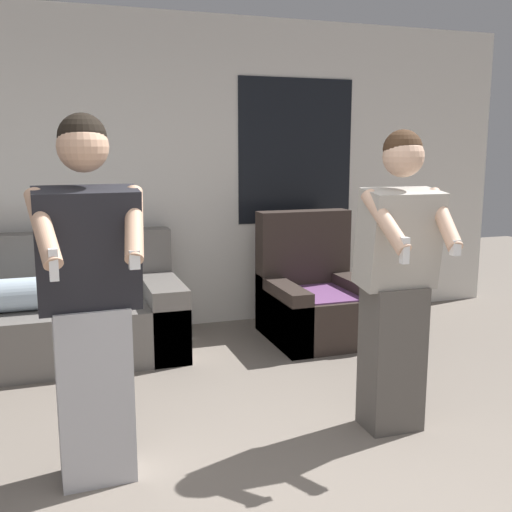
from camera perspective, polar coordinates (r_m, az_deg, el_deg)
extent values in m
cube|color=silver|center=(5.25, -9.93, 7.59)|extent=(6.86, 0.06, 2.70)
cube|color=black|center=(5.56, 3.82, 9.92)|extent=(1.10, 0.01, 1.30)
cube|color=slate|center=(4.82, -19.90, -6.88)|extent=(2.12, 0.97, 0.42)
cube|color=slate|center=(5.08, -20.13, -0.71)|extent=(2.12, 0.22, 0.49)
cube|color=slate|center=(4.85, -8.99, -5.39)|extent=(0.28, 0.97, 0.56)
cylinder|color=silver|center=(4.61, -20.17, -3.37)|extent=(1.10, 0.24, 0.24)
cube|color=#332823|center=(5.05, 5.94, -5.64)|extent=(0.82, 0.87, 0.40)
cube|color=#332823|center=(5.24, 4.52, 0.82)|extent=(0.82, 0.20, 0.64)
cube|color=#332823|center=(4.92, 2.54, -5.43)|extent=(0.18, 0.87, 0.50)
cube|color=#332823|center=(5.18, 9.18, -4.76)|extent=(0.18, 0.87, 0.50)
cube|color=#704275|center=(4.96, 6.19, -3.47)|extent=(0.70, 0.70, 0.01)
cube|color=#B2B2B7|center=(3.02, -15.11, -12.51)|extent=(0.35, 0.25, 0.86)
cube|color=black|center=(2.81, -15.73, 0.68)|extent=(0.47, 0.30, 0.57)
sphere|color=tan|center=(2.76, -16.17, 9.97)|extent=(0.23, 0.23, 0.23)
sphere|color=black|center=(2.77, -16.22, 10.79)|extent=(0.21, 0.21, 0.21)
cylinder|color=tan|center=(2.64, -19.63, 2.55)|extent=(0.16, 0.36, 0.32)
cube|color=white|center=(2.51, -18.72, -0.80)|extent=(0.04, 0.04, 0.13)
cylinder|color=tan|center=(2.67, -11.54, 3.03)|extent=(0.13, 0.36, 0.32)
cube|color=white|center=(2.54, -11.52, -0.33)|extent=(0.05, 0.04, 0.08)
cube|color=#56514C|center=(3.51, 12.82, -9.38)|extent=(0.32, 0.25, 0.83)
cube|color=#ADA89E|center=(3.33, 13.45, 1.60)|extent=(0.42, 0.29, 0.55)
sphere|color=#DBAD8E|center=(3.29, 13.87, 9.18)|extent=(0.22, 0.22, 0.22)
sphere|color=#3D2819|center=(3.30, 13.80, 9.85)|extent=(0.21, 0.21, 0.21)
cylinder|color=#DBAD8E|center=(3.10, 12.23, 3.24)|extent=(0.13, 0.36, 0.31)
cube|color=white|center=(3.01, 13.98, 0.51)|extent=(0.04, 0.04, 0.13)
cylinder|color=#DBAD8E|center=(3.29, 17.44, 3.38)|extent=(0.15, 0.36, 0.31)
cube|color=white|center=(3.17, 18.47, 0.76)|extent=(0.04, 0.04, 0.08)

